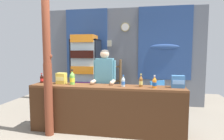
% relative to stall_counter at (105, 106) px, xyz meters
% --- Properties ---
extents(ground_plane, '(6.88, 6.88, 0.00)m').
position_rel_stall_counter_xyz_m(ground_plane, '(-0.03, 0.61, -0.55)').
color(ground_plane, gray).
extents(back_wall_curtained, '(4.85, 0.22, 2.83)m').
position_rel_stall_counter_xyz_m(back_wall_curtained, '(-0.00, 2.25, 0.91)').
color(back_wall_curtained, slate).
rests_on(back_wall_curtained, ground).
extents(stall_counter, '(2.96, 0.45, 0.92)m').
position_rel_stall_counter_xyz_m(stall_counter, '(0.00, 0.00, 0.00)').
color(stall_counter, brown).
rests_on(stall_counter, ground).
extents(timber_post, '(0.18, 0.15, 2.72)m').
position_rel_stall_counter_xyz_m(timber_post, '(-1.03, -0.21, 0.75)').
color(timber_post, brown).
rests_on(timber_post, ground).
extents(drink_fridge, '(0.73, 0.70, 2.01)m').
position_rel_stall_counter_xyz_m(drink_fridge, '(-0.90, 1.64, 0.55)').
color(drink_fridge, black).
rests_on(drink_fridge, ground).
extents(bottle_shelf_rack, '(0.48, 0.28, 1.35)m').
position_rel_stall_counter_xyz_m(bottle_shelf_rack, '(-0.18, 1.87, 0.14)').
color(bottle_shelf_rack, brown).
rests_on(bottle_shelf_rack, ground).
extents(plastic_lawn_chair, '(0.61, 0.61, 0.86)m').
position_rel_stall_counter_xyz_m(plastic_lawn_chair, '(0.96, 1.43, -0.06)').
color(plastic_lawn_chair, '#3884D6').
rests_on(plastic_lawn_chair, ground).
extents(shopkeeper, '(0.48, 0.42, 1.61)m').
position_rel_stall_counter_xyz_m(shopkeeper, '(-0.10, 0.46, 0.45)').
color(shopkeeper, '#28282D').
rests_on(shopkeeper, ground).
extents(soda_bottle_lime_soda, '(0.10, 0.10, 0.30)m').
position_rel_stall_counter_xyz_m(soda_bottle_lime_soda, '(-0.69, 0.13, 0.49)').
color(soda_bottle_lime_soda, '#75C64C').
rests_on(soda_bottle_lime_soda, stall_counter).
extents(soda_bottle_iced_tea, '(0.07, 0.07, 0.24)m').
position_rel_stall_counter_xyz_m(soda_bottle_iced_tea, '(0.67, 0.12, 0.47)').
color(soda_bottle_iced_tea, brown).
rests_on(soda_bottle_iced_tea, stall_counter).
extents(soda_bottle_orange_soda, '(0.08, 0.08, 0.23)m').
position_rel_stall_counter_xyz_m(soda_bottle_orange_soda, '(0.91, 0.05, 0.46)').
color(soda_bottle_orange_soda, orange).
rests_on(soda_bottle_orange_soda, stall_counter).
extents(soda_bottle_water, '(0.07, 0.07, 0.22)m').
position_rel_stall_counter_xyz_m(soda_bottle_water, '(0.34, 0.08, 0.46)').
color(soda_bottle_water, silver).
rests_on(soda_bottle_water, stall_counter).
extents(soda_bottle_cola, '(0.07, 0.07, 0.20)m').
position_rel_stall_counter_xyz_m(soda_bottle_cola, '(-1.40, 0.21, 0.45)').
color(soda_bottle_cola, black).
rests_on(soda_bottle_cola, stall_counter).
extents(snack_box_biscuit, '(0.23, 0.13, 0.22)m').
position_rel_stall_counter_xyz_m(snack_box_biscuit, '(1.33, 0.14, 0.48)').
color(snack_box_biscuit, '#3D75B7').
rests_on(snack_box_biscuit, stall_counter).
extents(snack_box_instant_noodle, '(0.19, 0.15, 0.22)m').
position_rel_stall_counter_xyz_m(snack_box_instant_noodle, '(-0.94, 0.17, 0.48)').
color(snack_box_instant_noodle, '#EAD14C').
rests_on(snack_box_instant_noodle, stall_counter).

